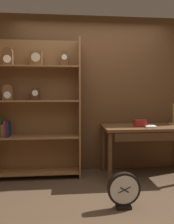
% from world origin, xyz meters
% --- Properties ---
extents(ground_plane, '(10.00, 10.00, 0.00)m').
position_xyz_m(ground_plane, '(0.00, 0.00, 0.00)').
color(ground_plane, '#4C3826').
extents(back_wood_panel, '(4.80, 0.05, 2.60)m').
position_xyz_m(back_wood_panel, '(0.00, 1.39, 1.30)').
color(back_wood_panel, brown).
rests_on(back_wood_panel, ground).
extents(bookshelf, '(1.35, 0.32, 2.15)m').
position_xyz_m(bookshelf, '(-0.94, 1.12, 1.10)').
color(bookshelf, brown).
rests_on(bookshelf, ground).
extents(workbench, '(1.45, 0.68, 0.80)m').
position_xyz_m(workbench, '(0.86, 0.97, 0.72)').
color(workbench, brown).
rests_on(workbench, ground).
extents(toolbox_small, '(0.18, 0.13, 0.11)m').
position_xyz_m(toolbox_small, '(0.70, 0.93, 0.86)').
color(toolbox_small, maroon).
rests_on(toolbox_small, workbench).
extents(open_repair_manual, '(0.18, 0.23, 0.02)m').
position_xyz_m(open_repair_manual, '(0.84, 0.87, 0.82)').
color(open_repair_manual, silver).
rests_on(open_repair_manual, workbench).
extents(round_clock_large, '(0.38, 0.11, 0.42)m').
position_xyz_m(round_clock_large, '(0.20, 0.00, 0.22)').
color(round_clock_large, black).
rests_on(round_clock_large, ground).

